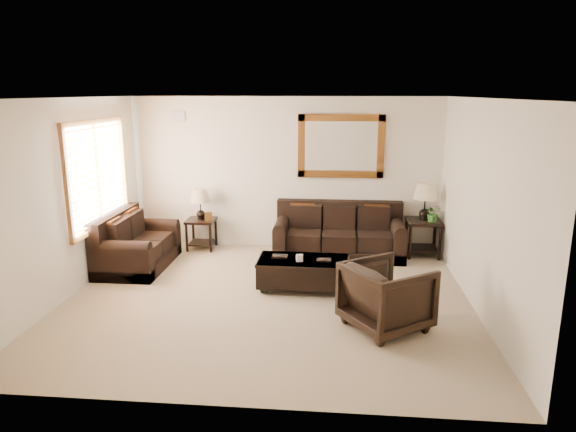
# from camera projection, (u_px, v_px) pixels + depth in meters

# --- Properties ---
(room) EXTENTS (5.51, 5.01, 2.71)m
(room) POSITION_uv_depth(u_px,v_px,m) (266.00, 203.00, 6.75)
(room) COLOR tan
(room) RESTS_ON ground
(window) EXTENTS (0.07, 1.96, 1.66)m
(window) POSITION_uv_depth(u_px,v_px,m) (98.00, 174.00, 7.81)
(window) COLOR white
(window) RESTS_ON room
(mirror) EXTENTS (1.50, 0.06, 1.10)m
(mirror) POSITION_uv_depth(u_px,v_px,m) (341.00, 146.00, 8.93)
(mirror) COLOR #4B280F
(mirror) RESTS_ON room
(air_vent) EXTENTS (0.25, 0.02, 0.18)m
(air_vent) POSITION_uv_depth(u_px,v_px,m) (178.00, 116.00, 9.08)
(air_vent) COLOR #999999
(air_vent) RESTS_ON room
(sofa) EXTENTS (2.21, 0.95, 0.90)m
(sofa) POSITION_uv_depth(u_px,v_px,m) (339.00, 237.00, 8.90)
(sofa) COLOR black
(sofa) RESTS_ON room
(loveseat) EXTENTS (0.94, 1.59, 0.89)m
(loveseat) POSITION_uv_depth(u_px,v_px,m) (135.00, 247.00, 8.30)
(loveseat) COLOR black
(loveseat) RESTS_ON room
(end_table_left) EXTENTS (0.50, 0.50, 1.10)m
(end_table_left) POSITION_uv_depth(u_px,v_px,m) (201.00, 210.00, 9.17)
(end_table_left) COLOR black
(end_table_left) RESTS_ON room
(end_table_right) EXTENTS (0.58, 0.58, 1.28)m
(end_table_right) POSITION_uv_depth(u_px,v_px,m) (425.00, 209.00, 8.75)
(end_table_right) COLOR black
(end_table_right) RESTS_ON room
(coffee_table) EXTENTS (1.31, 0.72, 0.55)m
(coffee_table) POSITION_uv_depth(u_px,v_px,m) (303.00, 270.00, 7.38)
(coffee_table) COLOR black
(coffee_table) RESTS_ON room
(armchair) EXTENTS (1.16, 1.17, 0.89)m
(armchair) POSITION_uv_depth(u_px,v_px,m) (387.00, 293.00, 6.10)
(armchair) COLOR black
(armchair) RESTS_ON floor
(potted_plant) EXTENTS (0.35, 0.37, 0.23)m
(potted_plant) POSITION_uv_depth(u_px,v_px,m) (433.00, 215.00, 8.65)
(potted_plant) COLOR #265A1F
(potted_plant) RESTS_ON end_table_right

